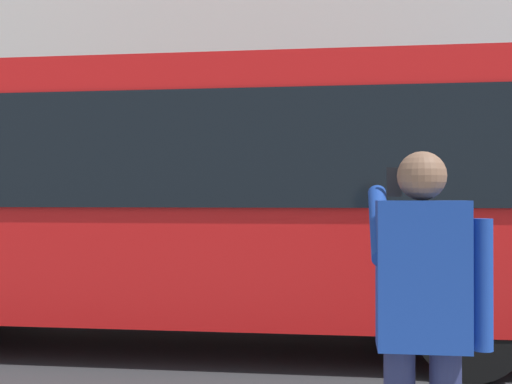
# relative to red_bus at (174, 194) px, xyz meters

# --- Properties ---
(ground_plane) EXTENTS (60.00, 60.00, 0.00)m
(ground_plane) POSITION_rel_red_bus_xyz_m (-1.95, 0.02, -1.68)
(ground_plane) COLOR #2B2B2D
(red_bus) EXTENTS (9.05, 2.54, 3.08)m
(red_bus) POSITION_rel_red_bus_xyz_m (0.00, 0.00, 0.00)
(red_bus) COLOR red
(red_bus) RESTS_ON ground_plane
(pedestrian_photographer) EXTENTS (0.53, 0.52, 1.70)m
(pedestrian_photographer) POSITION_rel_red_bus_xyz_m (-2.26, 4.23, -0.54)
(pedestrian_photographer) COLOR #1E2347
(pedestrian_photographer) RESTS_ON sidewalk_curb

